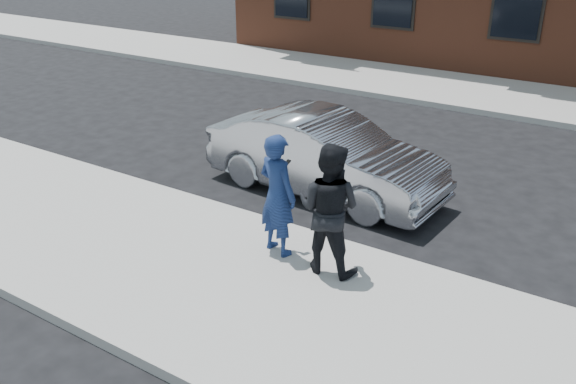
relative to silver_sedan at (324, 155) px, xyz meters
The scene contains 8 objects.
ground 3.33m from the silver_sedan, 79.78° to the right, with size 100.00×100.00×0.00m, color black.
near_sidewalk 3.56m from the silver_sedan, 80.50° to the right, with size 50.00×3.50×0.15m, color #9A9691.
near_curb 1.86m from the silver_sedan, 70.72° to the right, with size 50.00×0.10×0.15m, color #999691.
far_sidewalk 8.10m from the silver_sedan, 85.90° to the left, with size 50.00×3.50×0.15m, color #9A9691.
far_curb 6.31m from the silver_sedan, 84.72° to the left, with size 50.00×0.10×0.15m, color #999691.
silver_sedan is the anchor object (origin of this frame).
man_hoodie 2.52m from the silver_sedan, 75.55° to the right, with size 0.73×0.58×1.77m.
man_peacoat 2.88m from the silver_sedan, 59.29° to the right, with size 0.94×0.76×1.82m.
Camera 1 is at (4.33, -5.58, 4.55)m, focal length 38.00 mm.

